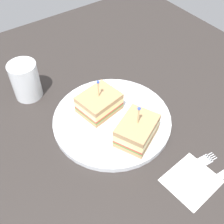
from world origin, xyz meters
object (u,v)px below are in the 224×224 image
(drink_glass, at_px, (26,82))
(fork, at_px, (198,164))
(sandwich_half_back, at_px, (137,131))
(napkin, at_px, (191,181))
(plate, at_px, (112,120))
(knife, at_px, (212,181))
(sandwich_half_front, at_px, (99,103))

(drink_glass, bearing_deg, fork, -153.38)
(sandwich_half_back, xyz_separation_m, napkin, (-0.14, -0.03, -0.04))
(napkin, bearing_deg, sandwich_half_back, 12.15)
(napkin, bearing_deg, plate, 10.20)
(napkin, xyz_separation_m, knife, (-0.03, -0.03, 0.00))
(plate, bearing_deg, fork, -158.63)
(sandwich_half_front, relative_size, knife, 0.81)
(sandwich_half_back, bearing_deg, sandwich_half_front, 9.51)
(sandwich_half_back, distance_m, fork, 0.15)
(sandwich_half_back, bearing_deg, napkin, -167.85)
(sandwich_half_back, distance_m, drink_glass, 0.31)
(fork, distance_m, knife, 0.05)
(plate, distance_m, sandwich_half_front, 0.05)
(drink_glass, bearing_deg, sandwich_half_front, -145.31)
(plate, bearing_deg, knife, -163.53)
(sandwich_half_front, distance_m, napkin, 0.27)
(sandwich_half_back, height_order, fork, sandwich_half_back)
(plate, bearing_deg, sandwich_half_back, -173.35)
(knife, bearing_deg, napkin, 52.52)
(fork, bearing_deg, plate, 21.37)
(plate, relative_size, fork, 2.29)
(sandwich_half_back, bearing_deg, knife, -159.15)
(knife, bearing_deg, fork, -7.95)
(fork, bearing_deg, drink_glass, 26.62)
(plate, bearing_deg, drink_glass, 31.47)
(sandwich_half_front, distance_m, fork, 0.26)
(sandwich_half_back, xyz_separation_m, drink_glass, (0.28, 0.13, 0.00))
(sandwich_half_back, bearing_deg, plate, 6.65)
(drink_glass, height_order, napkin, drink_glass)
(plate, xyz_separation_m, fork, (-0.20, -0.08, -0.01))
(drink_glass, height_order, knife, drink_glass)
(sandwich_half_back, bearing_deg, fork, -150.35)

